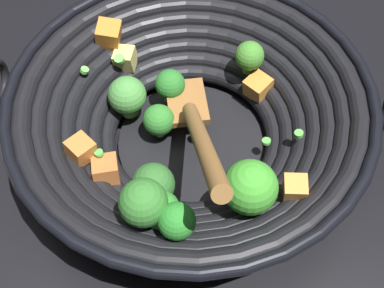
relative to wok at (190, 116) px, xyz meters
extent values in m
plane|color=black|center=(0.00, 0.00, -0.07)|extent=(4.00, 4.00, 0.00)
cylinder|color=black|center=(0.00, 0.00, -0.06)|extent=(0.19, 0.19, 0.01)
torus|color=black|center=(0.00, 0.00, -0.05)|extent=(0.24, 0.24, 0.02)
torus|color=black|center=(0.00, 0.00, -0.03)|extent=(0.27, 0.27, 0.02)
torus|color=black|center=(0.00, 0.00, -0.02)|extent=(0.30, 0.30, 0.02)
torus|color=black|center=(0.00, 0.00, -0.01)|extent=(0.33, 0.33, 0.02)
torus|color=black|center=(0.00, 0.00, 0.00)|extent=(0.36, 0.36, 0.02)
torus|color=black|center=(0.00, 0.00, 0.01)|extent=(0.39, 0.39, 0.02)
torus|color=black|center=(0.00, 0.00, 0.02)|extent=(0.42, 0.42, 0.02)
torus|color=black|center=(0.00, 0.00, 0.03)|extent=(0.43, 0.43, 0.01)
cylinder|color=#79B33F|center=(0.08, 0.04, -0.04)|extent=(0.03, 0.03, 0.02)
sphere|color=#488D3F|center=(0.08, 0.04, -0.01)|extent=(0.05, 0.05, 0.05)
cylinder|color=#5FA43B|center=(0.03, -0.11, -0.01)|extent=(0.02, 0.02, 0.01)
sphere|color=#40822B|center=(0.03, -0.11, 0.01)|extent=(0.04, 0.04, 0.04)
cylinder|color=#81AE50|center=(0.07, -0.02, -0.04)|extent=(0.02, 0.02, 0.02)
sphere|color=#297229|center=(0.07, -0.02, -0.01)|extent=(0.04, 0.04, 0.04)
cylinder|color=#7BBA56|center=(-0.13, 0.02, 0.00)|extent=(0.03, 0.03, 0.01)
sphere|color=green|center=(-0.13, 0.02, 0.03)|extent=(0.06, 0.06, 0.06)
cylinder|color=#78B35C|center=(0.03, 0.03, -0.05)|extent=(0.02, 0.02, 0.01)
sphere|color=#2F792A|center=(0.03, 0.03, -0.02)|extent=(0.04, 0.04, 0.04)
cylinder|color=#6CAC4D|center=(-0.12, 0.10, 0.01)|extent=(0.02, 0.02, 0.02)
sphere|color=#287D28|center=(-0.12, 0.10, 0.03)|extent=(0.04, 0.04, 0.04)
cylinder|color=#7AC15D|center=(-0.09, 0.10, -0.01)|extent=(0.02, 0.02, 0.02)
sphere|color=#30802B|center=(-0.09, 0.10, 0.02)|extent=(0.04, 0.04, 0.04)
cylinder|color=#6AB44F|center=(-0.05, 0.09, -0.03)|extent=(0.02, 0.02, 0.02)
sphere|color=#2D6328|center=(-0.05, 0.09, 0.00)|extent=(0.05, 0.05, 0.05)
cylinder|color=#79B44E|center=(-0.08, 0.12, 0.01)|extent=(0.03, 0.03, 0.02)
sphere|color=#30702A|center=(-0.08, 0.12, 0.04)|extent=(0.05, 0.05, 0.05)
cube|color=#BF7132|center=(0.03, 0.13, 0.01)|extent=(0.03, 0.03, 0.03)
cube|color=#D8C26B|center=(0.13, 0.01, -0.01)|extent=(0.04, 0.04, 0.03)
cube|color=#C06832|center=(0.00, 0.12, -0.01)|extent=(0.04, 0.04, 0.03)
cube|color=orange|center=(0.00, -0.11, -0.03)|extent=(0.03, 0.04, 0.03)
cube|color=orange|center=(0.16, 0.02, 0.02)|extent=(0.05, 0.04, 0.04)
cube|color=orange|center=(-0.15, -0.03, 0.02)|extent=(0.03, 0.04, 0.03)
cylinder|color=#56B247|center=(0.02, 0.12, 0.00)|extent=(0.01, 0.01, 0.01)
cylinder|color=#6BC651|center=(-0.05, 0.09, -0.03)|extent=(0.02, 0.02, 0.01)
cylinder|color=#6BC651|center=(0.12, 0.02, 0.01)|extent=(0.02, 0.02, 0.01)
cylinder|color=#56B247|center=(-0.07, -0.06, -0.02)|extent=(0.01, 0.01, 0.01)
cylinder|color=#99D166|center=(0.08, 0.03, -0.02)|extent=(0.02, 0.02, 0.01)
cylinder|color=#56B247|center=(-0.10, -0.08, 0.01)|extent=(0.02, 0.02, 0.01)
cylinder|color=#99D166|center=(-0.01, -0.01, -0.02)|extent=(0.01, 0.01, 0.01)
cylinder|color=#6BC651|center=(0.13, 0.07, 0.01)|extent=(0.01, 0.02, 0.01)
cube|color=brown|center=(0.04, -0.02, -0.03)|extent=(0.09, 0.08, 0.01)
cylinder|color=olive|center=(-0.08, 0.04, 0.07)|extent=(0.19, 0.11, 0.16)
camera|label=1|loc=(-0.30, 0.21, 0.48)|focal=47.41mm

